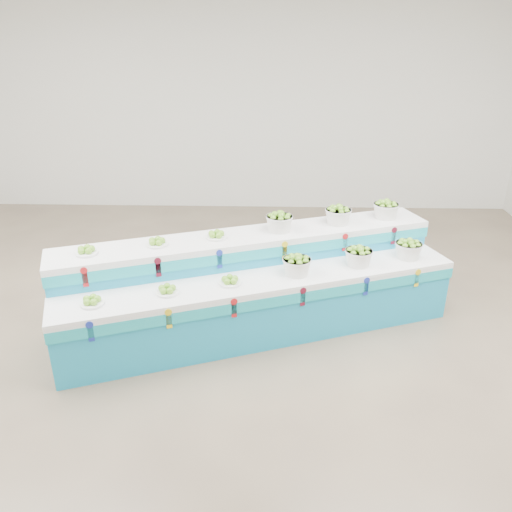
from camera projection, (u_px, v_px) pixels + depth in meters
The scene contains 15 objects.
ground at pixel (213, 362), 5.20m from camera, with size 10.00×10.00×0.00m, color brown.
back_wall at pixel (239, 99), 8.94m from camera, with size 10.00×10.00×0.00m, color silver.
display_stand at pixel (256, 285), 5.66m from camera, with size 4.37×1.12×1.02m, color #1C97C6, non-canonical shape.
plate_lower_left at pixel (92, 300), 4.82m from camera, with size 0.23×0.23×0.09m, color white.
plate_lower_mid at pixel (167, 289), 5.02m from camera, with size 0.23×0.23×0.09m, color white.
plate_lower_right at pixel (230, 280), 5.21m from camera, with size 0.23×0.23×0.09m, color white.
basket_lower_left at pixel (297, 265), 5.39m from camera, with size 0.31×0.31×0.22m, color silver, non-canonical shape.
basket_lower_mid at pixel (358, 256), 5.61m from camera, with size 0.31×0.31×0.22m, color silver, non-canonical shape.
basket_lower_right at pixel (408, 249), 5.79m from camera, with size 0.31×0.31×0.22m, color silver, non-canonical shape.
plate_upper_left at pixel (86, 250), 5.17m from camera, with size 0.23×0.23×0.09m, color white.
plate_upper_mid at pixel (157, 242), 5.37m from camera, with size 0.23×0.23×0.09m, color white.
plate_upper_right at pixel (216, 234), 5.56m from camera, with size 0.23×0.23×0.09m, color white.
basket_upper_left at pixel (279, 222), 5.74m from camera, with size 0.31×0.31×0.22m, color silver, non-canonical shape.
basket_upper_mid at pixel (338, 215), 5.95m from camera, with size 0.31×0.31×0.22m, color silver, non-canonical shape.
basket_upper_right at pixel (386, 209), 6.13m from camera, with size 0.31×0.31×0.22m, color silver, non-canonical shape.
Camera 1 is at (0.58, -4.28, 3.13)m, focal length 35.49 mm.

